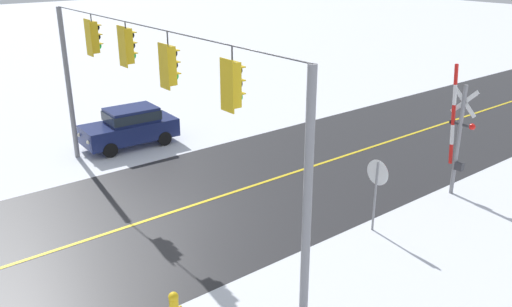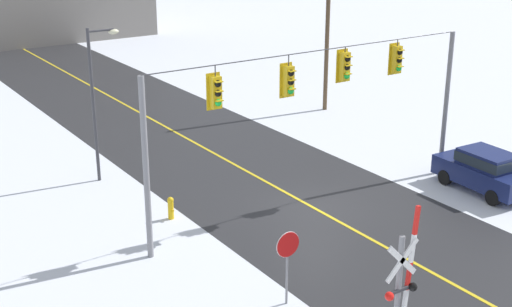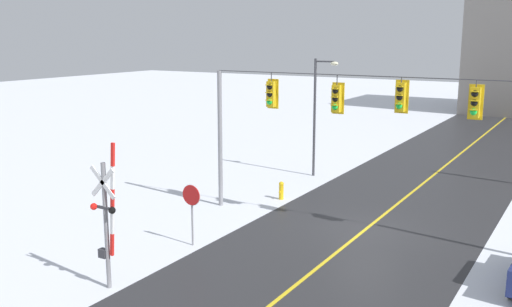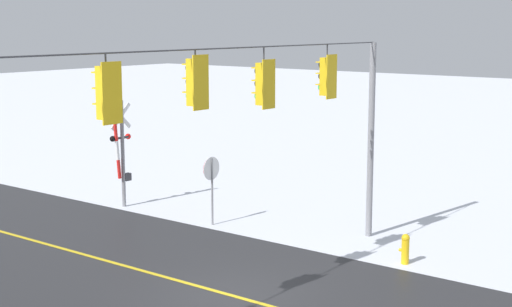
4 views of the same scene
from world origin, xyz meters
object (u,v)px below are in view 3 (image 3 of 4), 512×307
Objects in this scene: railroad_crossing at (106,218)px; fire_hydrant at (281,190)px; stop_sign at (192,201)px; streetlamp_near at (318,106)px.

railroad_crossing is 5.28× the size of fire_hydrant.
stop_sign is 7.32m from fire_hydrant.
railroad_crossing is at bearing -89.22° from fire_hydrant.
streetlamp_near is at bearing 92.92° from stop_sign.
streetlamp_near reaches higher than railroad_crossing.
stop_sign is 12.61m from streetlamp_near.
stop_sign reaches higher than fire_hydrant.
streetlamp_near is 6.26m from fire_hydrant.
streetlamp_near is (-0.69, 16.76, 1.64)m from railroad_crossing.
fire_hydrant is at bearing 90.78° from railroad_crossing.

